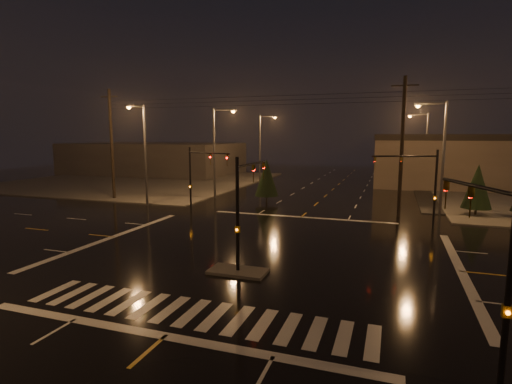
# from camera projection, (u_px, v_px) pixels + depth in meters

# --- Properties ---
(ground) EXTENTS (140.00, 140.00, 0.00)m
(ground) POSITION_uv_depth(u_px,v_px,m) (262.00, 252.00, 24.44)
(ground) COLOR black
(ground) RESTS_ON ground
(sidewalk_nw) EXTENTS (36.00, 36.00, 0.12)m
(sidewalk_nw) POSITION_uv_depth(u_px,v_px,m) (139.00, 181.00, 62.19)
(sidewalk_nw) COLOR #4C4A44
(sidewalk_nw) RESTS_ON ground
(median_island) EXTENTS (3.00, 1.60, 0.15)m
(median_island) POSITION_uv_depth(u_px,v_px,m) (238.00, 271.00, 20.68)
(median_island) COLOR #4C4A44
(median_island) RESTS_ON ground
(crosswalk) EXTENTS (15.00, 2.60, 0.01)m
(crosswalk) POSITION_uv_depth(u_px,v_px,m) (192.00, 313.00, 16.01)
(crosswalk) COLOR beige
(crosswalk) RESTS_ON ground
(stop_bar_near) EXTENTS (16.00, 0.50, 0.01)m
(stop_bar_near) POSITION_uv_depth(u_px,v_px,m) (165.00, 336.00, 14.14)
(stop_bar_near) COLOR beige
(stop_bar_near) RESTS_ON ground
(stop_bar_far) EXTENTS (16.00, 0.50, 0.01)m
(stop_bar_far) POSITION_uv_depth(u_px,v_px,m) (301.00, 217.00, 34.73)
(stop_bar_far) COLOR beige
(stop_bar_far) RESTS_ON ground
(commercial_block) EXTENTS (30.00, 18.00, 5.60)m
(commercial_block) POSITION_uv_depth(u_px,v_px,m) (154.00, 158.00, 74.65)
(commercial_block) COLOR #3D3635
(commercial_block) RESTS_ON ground
(signal_mast_median) EXTENTS (0.25, 4.59, 6.00)m
(signal_mast_median) POSITION_uv_depth(u_px,v_px,m) (244.00, 199.00, 21.03)
(signal_mast_median) COLOR black
(signal_mast_median) RESTS_ON ground
(signal_mast_ne) EXTENTS (4.84, 1.86, 6.00)m
(signal_mast_ne) POSITION_uv_depth(u_px,v_px,m) (422.00, 179.00, 30.32)
(signal_mast_ne) COLOR black
(signal_mast_ne) RESTS_ON ground
(signal_mast_nw) EXTENTS (4.84, 1.86, 6.00)m
(signal_mast_nw) POSITION_uv_depth(u_px,v_px,m) (198.00, 171.00, 36.45)
(signal_mast_nw) COLOR black
(signal_mast_nw) RESTS_ON ground
(signal_mast_se) EXTENTS (1.55, 3.87, 6.00)m
(signal_mast_se) POSITION_uv_depth(u_px,v_px,m) (494.00, 253.00, 11.49)
(signal_mast_se) COLOR black
(signal_mast_se) RESTS_ON ground
(streetlight_1) EXTENTS (2.77, 0.32, 10.00)m
(streetlight_1) POSITION_uv_depth(u_px,v_px,m) (217.00, 147.00, 44.07)
(streetlight_1) COLOR #38383A
(streetlight_1) RESTS_ON ground
(streetlight_2) EXTENTS (2.77, 0.32, 10.00)m
(streetlight_2) POSITION_uv_depth(u_px,v_px,m) (262.00, 144.00, 59.05)
(streetlight_2) COLOR #38383A
(streetlight_2) RESTS_ON ground
(streetlight_3) EXTENTS (2.77, 0.32, 10.00)m
(streetlight_3) POSITION_uv_depth(u_px,v_px,m) (440.00, 150.00, 34.98)
(streetlight_3) COLOR #38383A
(streetlight_3) RESTS_ON ground
(streetlight_4) EXTENTS (2.77, 0.32, 10.00)m
(streetlight_4) POSITION_uv_depth(u_px,v_px,m) (424.00, 145.00, 53.70)
(streetlight_4) COLOR #38383A
(streetlight_4) RESTS_ON ground
(streetlight_5) EXTENTS (0.32, 2.77, 10.00)m
(streetlight_5) POSITION_uv_depth(u_px,v_px,m) (143.00, 148.00, 39.25)
(streetlight_5) COLOR #38383A
(streetlight_5) RESTS_ON ground
(utility_pole_0) EXTENTS (2.20, 0.32, 12.00)m
(utility_pole_0) POSITION_uv_depth(u_px,v_px,m) (112.00, 144.00, 43.77)
(utility_pole_0) COLOR black
(utility_pole_0) RESTS_ON ground
(utility_pole_1) EXTENTS (2.20, 0.32, 12.00)m
(utility_pole_1) POSITION_uv_depth(u_px,v_px,m) (402.00, 146.00, 34.09)
(utility_pole_1) COLOR black
(utility_pole_1) RESTS_ON ground
(conifer_0) EXTENTS (2.49, 2.49, 4.58)m
(conifer_0) POSITION_uv_depth(u_px,v_px,m) (477.00, 186.00, 34.89)
(conifer_0) COLOR black
(conifer_0) RESTS_ON ground
(conifer_3) EXTENTS (2.50, 2.50, 4.60)m
(conifer_3) POSITION_uv_depth(u_px,v_px,m) (267.00, 177.00, 42.05)
(conifer_3) COLOR black
(conifer_3) RESTS_ON ground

